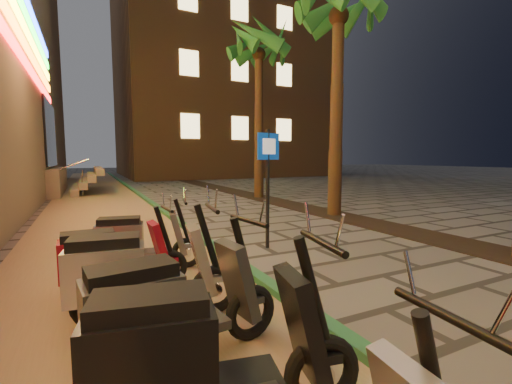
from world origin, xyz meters
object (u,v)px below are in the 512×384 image
pedestrian_sign (268,172)px  scooter_10 (137,241)px  scooter_6 (197,355)px  scooter_8 (135,274)px  scooter_7 (166,307)px  scooter_9 (110,259)px

pedestrian_sign → scooter_10: bearing=177.9°
pedestrian_sign → scooter_6: 4.58m
pedestrian_sign → scooter_8: bearing=-152.7°
scooter_7 → scooter_9: (-0.31, 1.80, -0.05)m
scooter_7 → scooter_6: bearing=-95.6°
scooter_7 → scooter_9: 1.83m
scooter_6 → scooter_7: scooter_6 is taller
scooter_6 → scooter_10: 3.38m
pedestrian_sign → scooter_9: size_ratio=1.45×
scooter_7 → scooter_10: size_ratio=1.09×
scooter_10 → pedestrian_sign: bearing=19.3°
scooter_7 → pedestrian_sign: bearing=42.2°
scooter_6 → scooter_9: scooter_6 is taller
scooter_9 → pedestrian_sign: bearing=19.7°
scooter_7 → scooter_8: (-0.14, 0.90, 0.02)m
scooter_8 → scooter_7: bearing=-73.3°
scooter_8 → scooter_9: 0.92m
pedestrian_sign → scooter_9: (-2.83, -1.14, -0.97)m
scooter_8 → scooter_10: (0.24, 1.70, -0.06)m
scooter_7 → scooter_9: scooter_7 is taller
scooter_8 → scooter_10: size_ratio=1.13×
scooter_9 → scooter_6: bearing=-84.8°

